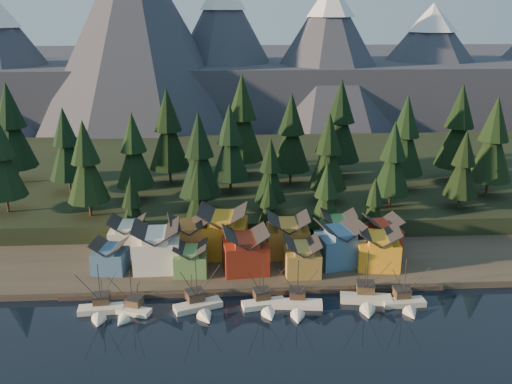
{
  "coord_description": "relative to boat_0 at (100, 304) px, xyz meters",
  "views": [
    {
      "loc": [
        -5.72,
        -90.57,
        57.48
      ],
      "look_at": [
        1.26,
        30.0,
        17.51
      ],
      "focal_mm": 40.0,
      "sensor_mm": 36.0,
      "label": 1
    }
  ],
  "objects": [
    {
      "name": "tree_hill_11",
      "position": [
        68.32,
        41.16,
        16.54
      ],
      "size": [
        9.98,
        9.98,
        23.24
      ],
      "color": "#332319",
      "rests_on": "hillside"
    },
    {
      "name": "tree_hill_0",
      "position": [
        -31.68,
        43.16,
        18.06
      ],
      "size": [
        11.17,
        11.17,
        26.02
      ],
      "color": "#332319",
      "rests_on": "hillside"
    },
    {
      "name": "boat_5",
      "position": [
        52.62,
        0.83,
        0.13
      ],
      "size": [
        10.85,
        11.53,
        12.11
      ],
      "rotation": [
        0.0,
        0.0,
        -0.15
      ],
      "color": "beige",
      "rests_on": "ground"
    },
    {
      "name": "house_back_3",
      "position": [
        39.05,
        22.46,
        4.47
      ],
      "size": [
        9.71,
        8.66,
        9.76
      ],
      "rotation": [
        0.0,
        0.0,
        -0.01
      ],
      "color": "#A5742A",
      "rests_on": "shore_strip"
    },
    {
      "name": "house_back_0",
      "position": [
        1.84,
        25.08,
        3.99
      ],
      "size": [
        8.25,
        7.93,
        8.86
      ],
      "rotation": [
        0.0,
        0.0,
        -0.02
      ],
      "color": "silver",
      "rests_on": "shore_strip"
    },
    {
      "name": "boat_4",
      "position": [
        38.53,
        -0.39,
        -0.15
      ],
      "size": [
        10.42,
        11.16,
        10.99
      ],
      "rotation": [
        0.0,
        0.0,
        -0.11
      ],
      "color": "silver",
      "rests_on": "ground"
    },
    {
      "name": "house_front_5",
      "position": [
        50.01,
        16.83,
        4.57
      ],
      "size": [
        11.11,
        10.46,
        9.96
      ],
      "rotation": [
        0.0,
        0.0,
        0.21
      ],
      "color": "#3E6692",
      "rests_on": "shore_strip"
    },
    {
      "name": "tree_hill_6",
      "position": [
        26.32,
        56.16,
        17.87
      ],
      "size": [
        11.02,
        11.02,
        25.68
      ],
      "color": "#332319",
      "rests_on": "hillside"
    },
    {
      "name": "tree_hill_14",
      "position": [
        94.32,
        63.16,
        20.04
      ],
      "size": [
        12.72,
        12.72,
        29.63
      ],
      "color": "#332319",
      "rests_on": "hillside"
    },
    {
      "name": "house_front_4",
      "position": [
        41.11,
        12.63,
        3.37
      ],
      "size": [
        7.57,
        8.16,
        7.67
      ],
      "rotation": [
        0.0,
        0.0,
        0.01
      ],
      "color": "olive",
      "rests_on": "shore_strip"
    },
    {
      "name": "boat_3",
      "position": [
        32.15,
        0.22,
        -0.01
      ],
      "size": [
        9.23,
        9.76,
        10.99
      ],
      "rotation": [
        0.0,
        0.0,
        0.18
      ],
      "color": "white",
      "rests_on": "ground"
    },
    {
      "name": "house_front_2",
      "position": [
        17.0,
        14.0,
        2.96
      ],
      "size": [
        7.3,
        7.36,
        6.88
      ],
      "rotation": [
        0.0,
        0.0,
        -0.04
      ],
      "color": "#548246",
      "rests_on": "shore_strip"
    },
    {
      "name": "tree_hill_9",
      "position": [
        52.32,
        46.16,
        17.31
      ],
      "size": [
        10.58,
        10.58,
        24.65
      ],
      "color": "#332319",
      "rests_on": "hillside"
    },
    {
      "name": "tree_hill_1",
      "position": [
        -19.68,
        59.16,
        17.3
      ],
      "size": [
        10.57,
        10.57,
        24.62
      ],
      "color": "#332319",
      "rests_on": "hillside"
    },
    {
      "name": "tree_hill_10",
      "position": [
        60.32,
        71.16,
        20.37
      ],
      "size": [
        12.98,
        12.98,
        30.24
      ],
      "color": "#332319",
      "rests_on": "hillside"
    },
    {
      "name": "boat_2",
      "position": [
        19.28,
        0.09,
        0.1
      ],
      "size": [
        10.18,
        10.72,
        11.69
      ],
      "rotation": [
        0.0,
        0.0,
        0.36
      ],
      "color": "beige",
      "rests_on": "ground"
    },
    {
      "name": "tree_shore_2",
      "position": [
        35.32,
        31.16,
        7.98
      ],
      "size": [
        6.8,
        6.8,
        15.84
      ],
      "color": "#332319",
      "rests_on": "shore_strip"
    },
    {
      "name": "tree_hill_12",
      "position": [
        76.32,
        57.16,
        18.87
      ],
      "size": [
        11.8,
        11.8,
        27.5
      ],
      "color": "#332319",
      "rests_on": "hillside"
    },
    {
      "name": "tree_hill_7",
      "position": [
        36.32,
        39.16,
        14.64
      ],
      "size": [
        8.48,
        8.48,
        19.77
      ],
      "color": "#332319",
      "rests_on": "hillside"
    },
    {
      "name": "tree_shore_4",
      "position": [
        61.32,
        31.16,
        8.0
      ],
      "size": [
        6.81,
        6.81,
        15.87
      ],
      "color": "#332319",
      "rests_on": "shore_strip"
    },
    {
      "name": "ground",
      "position": [
        30.32,
        -8.84,
        -2.16
      ],
      "size": [
        500.0,
        500.0,
        0.0
      ],
      "primitive_type": "plane",
      "color": "black",
      "rests_on": "ground"
    },
    {
      "name": "tree_shore_0",
      "position": [
        2.32,
        31.16,
        8.8
      ],
      "size": [
        7.44,
        7.44,
        17.32
      ],
      "color": "#332319",
      "rests_on": "shore_strip"
    },
    {
      "name": "tree_hill_4",
      "position": [
        8.32,
        66.16,
        19.49
      ],
      "size": [
        12.29,
        12.29,
        28.62
      ],
      "color": "#332319",
      "rests_on": "hillside"
    },
    {
      "name": "house_back_2",
      "position": [
        24.04,
        23.51,
        5.4
      ],
      "size": [
        11.94,
        11.15,
        11.54
      ],
      "rotation": [
        0.0,
        0.0,
        -0.12
      ],
      "color": "#C1811B",
      "rests_on": "shore_strip"
    },
    {
      "name": "house_back_1",
      "position": [
        15.94,
        22.83,
        4.35
      ],
      "size": [
        9.7,
        9.78,
        9.55
      ],
      "rotation": [
        0.0,
        0.0,
        0.15
      ],
      "color": "#BA6F2F",
      "rests_on": "shore_strip"
    },
    {
      "name": "tree_hill_5",
      "position": [
        18.32,
        41.16,
        18.18
      ],
      "size": [
        11.27,
        11.27,
        26.24
      ],
      "color": "#332319",
      "rests_on": "hillside"
    },
    {
      "name": "house_front_6",
      "position": [
        58.31,
        14.95,
        4.12
      ],
      "size": [
        9.98,
        9.54,
        9.09
      ],
      "rotation": [
        0.0,
        0.0,
        -0.11
      ],
      "color": "orange",
      "rests_on": "shore_strip"
    },
    {
      "name": "tree_hill_15",
      "position": [
        30.32,
        73.16,
        21.21
      ],
      "size": [
        13.64,
        13.64,
        31.78
      ],
      "color": "#332319",
      "rests_on": "hillside"
    },
    {
      "name": "tree_hill_8",
      "position": [
        44.32,
        63.16,
        18.8
      ],
      "size": [
        11.74,
        11.74,
        27.36
      ],
      "color": "#332319",
      "rests_on": "hillside"
    },
    {
      "name": "tree_hill_13",
      "position": [
        86.32,
        39.16,
        15.4
      ],
      "size": [
        9.08,
        9.08,
        21.16
      ],
      "color": "#332319",
      "rests_on": "hillside"
    },
    {
      "name": "dock",
      "position": [
        30.32,
        7.66,
        -1.66
      ],
      "size": [
        80.0,
        4.0,
        1.0
      ],
      "primitive_type": "cube",
      "color": "#42392F",
      "rests_on": "ground"
    },
    {
      "name": "tree_hill_16",
      "position": [
        -37.68,
        69.16,
        20.4
      ],
      "size": [
        13.0,
        13.0,
        30.28
      ],
      "color": "#332319",
      "rests_on": "hillside"
    },
    {
      "name": "boat_6",
      "position": [
        60.14,
        -0.79,
        0.02
      ],
      "size": [
        8.72,
        9.43,
        10.97
      ],
      "rotation": [
        0.0,
        0.0,
        0.04
      ],
      "color": "beige",
      "rests_on": "ground"
    },
    {
      "name": "house_back_5",
      "position": [
        61.44,
        22.64,
        3.88
      ],
      "size": [
        8.55,
        8.63,
        8.66
      ],
      "rotation": [
        0.0,
        0.0,
        0.12
      ],
      "color": "#9E2A18",
      "rests_on": "shore_strip"
    },
    {
      "name": "boat_1",
      "position": [
        5.69,
        -0.74,
        -0.18
      ],
      "size": [
        8.24,
        8.74,
        9.96
      ],
      "rotation": [
        0.0,
        0.0,
        -0.34
      ],
      "color": "white",
      "rests_on": "ground"
    },
    {
      "name": "hillside",
      "position": [
        30.32,
        81.16,
        0.84
      ],
      "size": [
        420.0,
        100.0,
        6.0
      ],
      "primitive_type": "cube",
      "color": "black",
      "rests_on": "ground"
    },
    {
      "name": "tree_shore_1",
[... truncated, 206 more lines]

